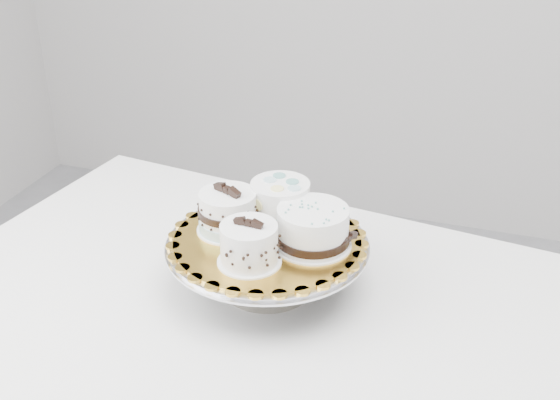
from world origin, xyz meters
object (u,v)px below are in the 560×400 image
(table, at_px, (251,339))
(cake_dots, at_px, (280,202))
(cake_swirl, at_px, (249,245))
(cake_ribbon, at_px, (313,229))
(cake_banded, at_px, (228,213))
(cake_stand, at_px, (268,256))
(cake_board, at_px, (267,240))

(table, distance_m, cake_dots, 0.25)
(cake_swirl, relative_size, cake_ribbon, 0.68)
(cake_swirl, bearing_deg, cake_banded, 133.60)
(table, relative_size, cake_dots, 9.80)
(table, xyz_separation_m, cake_ribbon, (0.10, 0.04, 0.22))
(cake_stand, bearing_deg, table, -115.89)
(cake_board, distance_m, cake_dots, 0.07)
(cake_banded, bearing_deg, table, -16.62)
(cake_stand, height_order, cake_banded, cake_banded)
(cake_stand, height_order, cake_dots, cake_dots)
(cake_stand, relative_size, cake_swirl, 3.34)
(cake_stand, bearing_deg, cake_dots, 87.85)
(cake_banded, bearing_deg, cake_stand, 19.37)
(table, distance_m, cake_banded, 0.23)
(cake_swirl, height_order, cake_banded, cake_banded)
(table, bearing_deg, cake_stand, 71.98)
(cake_stand, bearing_deg, cake_banded, 175.00)
(cake_dots, bearing_deg, table, -108.21)
(cake_dots, bearing_deg, cake_board, -98.40)
(cake_dots, bearing_deg, cake_ribbon, -43.50)
(cake_board, bearing_deg, cake_ribbon, 3.15)
(cake_stand, height_order, cake_board, cake_board)
(cake_stand, height_order, cake_swirl, cake_swirl)
(cake_board, xyz_separation_m, cake_dots, (0.00, 0.06, 0.04))
(cake_banded, height_order, cake_ribbon, cake_banded)
(cake_banded, distance_m, cake_dots, 0.09)
(cake_stand, relative_size, cake_banded, 2.68)
(cake_swirl, relative_size, cake_dots, 0.83)
(cake_board, height_order, cake_ribbon, cake_ribbon)
(table, height_order, cake_ribbon, cake_ribbon)
(cake_dots, bearing_deg, cake_banded, -149.35)
(cake_banded, xyz_separation_m, cake_dots, (0.07, 0.06, 0.01))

